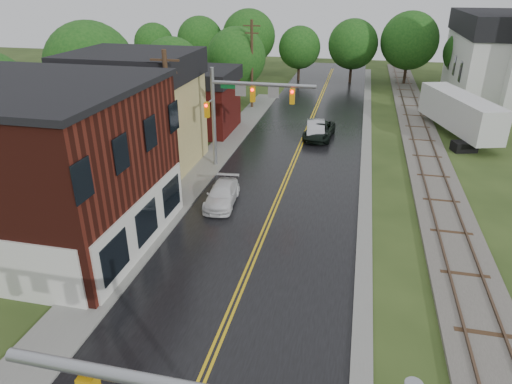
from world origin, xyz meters
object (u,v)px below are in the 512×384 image
(utility_pole_b, at_px, (170,122))
(semi_trailer, at_px, (459,112))
(brick_building, at_px, (12,163))
(traffic_signal_far, at_px, (242,101))
(tree_left_e, at_px, (238,59))
(tree_left_b, at_px, (92,70))
(pickup_white, at_px, (222,195))
(sedan_silver, at_px, (316,129))
(tree_left_c, at_px, (173,69))
(church, at_px, (509,47))
(utility_pole_c, at_px, (252,63))
(suv_dark, at_px, (319,131))

(utility_pole_b, bearing_deg, semi_trailer, 39.77)
(brick_building, xyz_separation_m, semi_trailer, (25.55, 23.54, -1.99))
(traffic_signal_far, distance_m, tree_left_e, 19.65)
(tree_left_b, bearing_deg, traffic_signal_far, -18.81)
(pickup_white, bearing_deg, sedan_silver, 69.03)
(brick_building, bearing_deg, semi_trailer, 42.65)
(utility_pole_b, relative_size, tree_left_e, 1.10)
(tree_left_c, bearing_deg, semi_trailer, -2.90)
(brick_building, height_order, church, church)
(brick_building, relative_size, sedan_silver, 3.27)
(traffic_signal_far, bearing_deg, tree_left_b, 161.19)
(church, xyz_separation_m, utility_pole_c, (-26.80, -9.74, -1.11))
(sedan_silver, relative_size, pickup_white, 1.04)
(church, relative_size, tree_left_e, 2.45)
(traffic_signal_far, distance_m, utility_pole_b, 6.01)
(utility_pole_c, xyz_separation_m, sedan_silver, (7.76, -8.69, -4.00))
(tree_left_b, xyz_separation_m, tree_left_c, (4.00, 8.00, -1.21))
(semi_trailer, bearing_deg, tree_left_c, 177.10)
(utility_pole_c, height_order, tree_left_c, utility_pole_c)
(semi_trailer, bearing_deg, pickup_white, -132.79)
(suv_dark, bearing_deg, tree_left_b, -166.13)
(tree_left_b, height_order, semi_trailer, tree_left_b)
(church, bearing_deg, utility_pole_c, -160.03)
(brick_building, relative_size, tree_left_e, 1.75)
(brick_building, bearing_deg, pickup_white, 32.60)
(tree_left_b, distance_m, tree_left_c, 9.03)
(tree_left_e, distance_m, pickup_white, 25.96)
(tree_left_c, bearing_deg, church, 22.24)
(tree_left_b, distance_m, sedan_silver, 19.76)
(tree_left_e, xyz_separation_m, semi_trailer, (21.92, -7.36, -2.65))
(utility_pole_b, xyz_separation_m, utility_pole_c, (0.00, 22.00, 0.00))
(tree_left_b, height_order, tree_left_e, tree_left_b)
(church, xyz_separation_m, traffic_signal_far, (-23.47, -26.74, -0.86))
(utility_pole_c, height_order, semi_trailer, utility_pole_c)
(traffic_signal_far, bearing_deg, suv_dark, 59.54)
(utility_pole_b, height_order, tree_left_b, tree_left_b)
(brick_building, xyz_separation_m, church, (32.48, 38.74, 1.68))
(church, relative_size, semi_trailer, 1.75)
(brick_building, distance_m, utility_pole_c, 29.56)
(pickup_white, relative_size, semi_trailer, 0.37)
(utility_pole_b, xyz_separation_m, pickup_white, (3.54, -1.10, -4.11))
(tree_left_e, bearing_deg, suv_dark, -46.77)
(tree_left_c, distance_m, sedan_silver, 15.96)
(brick_building, height_order, tree_left_b, tree_left_b)
(utility_pole_c, relative_size, sedan_silver, 2.06)
(suv_dark, height_order, pickup_white, suv_dark)
(church, bearing_deg, traffic_signal_far, -131.27)
(brick_building, relative_size, traffic_signal_far, 1.95)
(church, relative_size, tree_left_b, 2.06)
(traffic_signal_far, bearing_deg, sedan_silver, 61.94)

